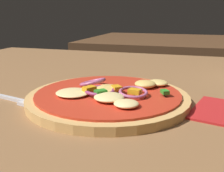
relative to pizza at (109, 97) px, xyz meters
name	(u,v)px	position (x,y,z in m)	size (l,w,h in m)	color
dining_table	(111,120)	(0.01, -0.03, -0.03)	(1.15, 1.07, 0.03)	brown
pizza	(109,97)	(0.00, 0.00, 0.00)	(0.24, 0.24, 0.03)	tan
fork	(9,99)	(-0.15, -0.04, -0.01)	(0.19, 0.06, 0.01)	silver
background_table	(176,42)	(0.01, 1.04, -0.03)	(0.88, 0.64, 0.03)	#4C301C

